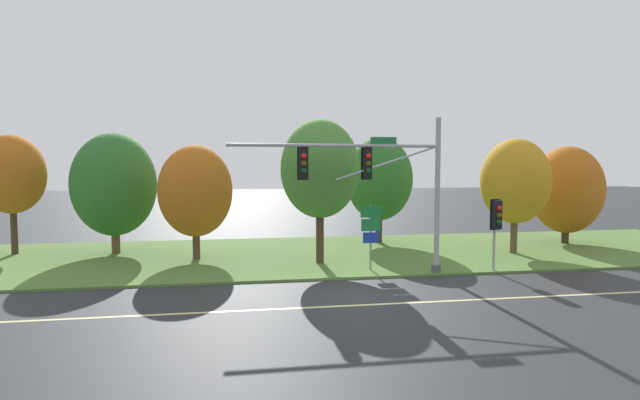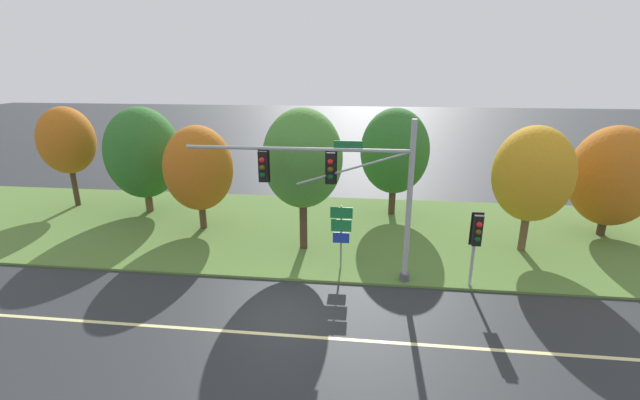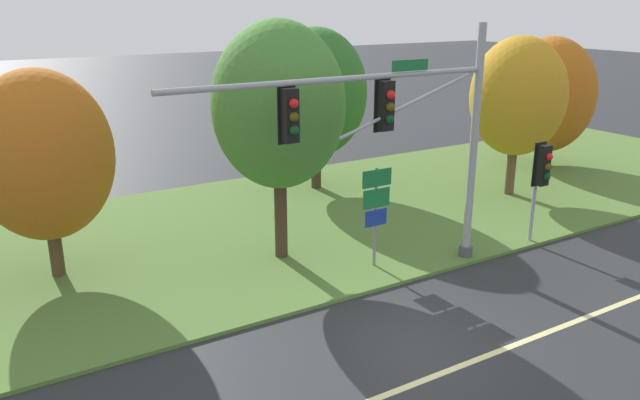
% 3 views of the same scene
% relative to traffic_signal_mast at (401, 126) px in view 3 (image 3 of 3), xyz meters
% --- Properties ---
extents(ground_plane, '(160.00, 160.00, 0.00)m').
position_rel_traffic_signal_mast_xyz_m(ground_plane, '(-1.81, -2.93, -4.19)').
color(ground_plane, '#282B2D').
extents(lane_stripe, '(36.00, 0.16, 0.01)m').
position_rel_traffic_signal_mast_xyz_m(lane_stripe, '(-1.81, -4.13, -4.19)').
color(lane_stripe, beige).
rests_on(lane_stripe, ground).
extents(grass_verge, '(48.00, 11.50, 0.10)m').
position_rel_traffic_signal_mast_xyz_m(grass_verge, '(-1.81, 5.32, -4.14)').
color(grass_verge, '#517533').
rests_on(grass_verge, ground).
extents(traffic_signal_mast, '(9.02, 0.49, 6.58)m').
position_rel_traffic_signal_mast_xyz_m(traffic_signal_mast, '(0.00, 0.00, 0.00)').
color(traffic_signal_mast, '#9EA0A5').
rests_on(traffic_signal_mast, grass_verge).
extents(pedestrian_signal_near_kerb, '(0.46, 0.55, 3.12)m').
position_rel_traffic_signal_mast_xyz_m(pedestrian_signal_near_kerb, '(5.16, -0.28, -1.84)').
color(pedestrian_signal_near_kerb, '#9EA0A5').
rests_on(pedestrian_signal_near_kerb, grass_verge).
extents(route_sign_post, '(0.94, 0.08, 2.84)m').
position_rel_traffic_signal_mast_xyz_m(route_sign_post, '(-0.11, 0.82, -2.26)').
color(route_sign_post, slate).
rests_on(route_sign_post, grass_verge).
extents(tree_behind_signpost, '(3.56, 3.56, 5.55)m').
position_rel_traffic_signal_mast_xyz_m(tree_behind_signpost, '(-7.83, 4.75, -0.78)').
color(tree_behind_signpost, '#4C3823').
rests_on(tree_behind_signpost, grass_verge).
extents(tree_mid_verge, '(3.66, 3.66, 6.69)m').
position_rel_traffic_signal_mast_xyz_m(tree_mid_verge, '(-2.03, 2.77, 0.29)').
color(tree_mid_verge, '#423021').
rests_on(tree_mid_verge, grass_verge).
extents(tree_tall_centre, '(3.90, 3.90, 6.20)m').
position_rel_traffic_signal_mast_xyz_m(tree_tall_centre, '(2.41, 8.26, -0.34)').
color(tree_tall_centre, '#423021').
rests_on(tree_tall_centre, grass_verge).
extents(tree_right_far, '(3.51, 3.51, 5.94)m').
position_rel_traffic_signal_mast_xyz_m(tree_right_far, '(8.36, 3.70, -0.36)').
color(tree_right_far, brown).
rests_on(tree_right_far, grass_verge).
extents(tree_furthest_back, '(4.05, 4.05, 5.67)m').
position_rel_traffic_signal_mast_xyz_m(tree_furthest_back, '(13.11, 6.19, -0.96)').
color(tree_furthest_back, '#423021').
rests_on(tree_furthest_back, grass_verge).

